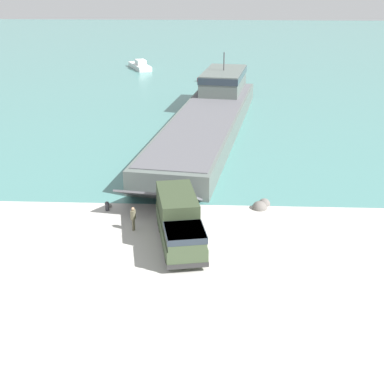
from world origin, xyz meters
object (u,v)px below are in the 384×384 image
object	(u,v)px
moored_boat_a	(214,77)
moored_boat_b	(140,66)
landing_craft	(211,112)
soldier_on_ramp	(133,217)
military_truck	(179,221)
mooring_bollard	(107,206)

from	to	relation	value
moored_boat_a	moored_boat_b	size ratio (longest dim) A/B	0.77
landing_craft	moored_boat_a	xyz separation A→B (m)	(0.20, 30.16, -1.33)
landing_craft	soldier_on_ramp	size ratio (longest dim) A/B	24.30
landing_craft	soldier_on_ramp	bearing A→B (deg)	-91.87
military_truck	soldier_on_ramp	size ratio (longest dim) A/B	4.64
moored_boat_a	mooring_bollard	xyz separation A→B (m)	(-8.01, -55.27, -0.04)
soldier_on_ramp	moored_boat_a	xyz separation A→B (m)	(5.42, 58.63, -0.61)
military_truck	moored_boat_a	bearing A→B (deg)	167.10
military_truck	landing_craft	bearing A→B (deg)	165.62
moored_boat_b	soldier_on_ramp	bearing A→B (deg)	-106.07
military_truck	soldier_on_ramp	world-z (taller)	military_truck
soldier_on_ramp	moored_boat_a	distance (m)	58.88
moored_boat_a	mooring_bollard	distance (m)	55.85
landing_craft	moored_boat_b	size ratio (longest dim) A/B	5.18
military_truck	moored_boat_a	world-z (taller)	military_truck
military_truck	moored_boat_a	xyz separation A→B (m)	(1.97, 60.37, -1.16)
mooring_bollard	moored_boat_a	bearing A→B (deg)	81.76
military_truck	mooring_bollard	size ratio (longest dim) A/B	11.26
moored_boat_a	mooring_bollard	bearing A→B (deg)	-59.52
moored_boat_a	moored_boat_b	world-z (taller)	moored_boat_b
moored_boat_a	soldier_on_ramp	bearing A→B (deg)	-56.57
landing_craft	mooring_bollard	distance (m)	26.33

